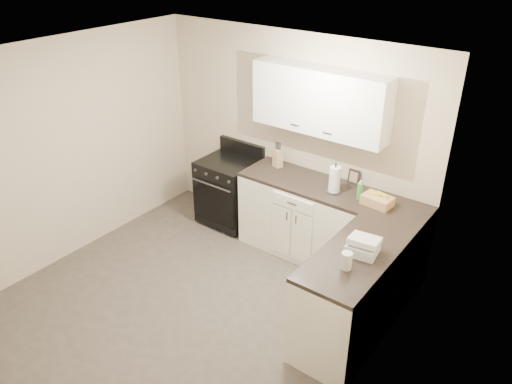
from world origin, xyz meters
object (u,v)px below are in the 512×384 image
Objects in this scene: wicker_basket at (377,201)px; countertop_grill at (363,248)px; paper_towel at (335,180)px; stove at (228,191)px; knife_block at (278,158)px.

wicker_basket is 0.91m from countertop_grill.
stove is at bearing 179.40° from paper_towel.
stove is 2.49m from countertop_grill.
paper_towel is 0.51m from wicker_basket.
knife_block is 0.76× the size of paper_towel.
stove is 2.86× the size of paper_towel.
knife_block is 0.74× the size of wicker_basket.
knife_block is 1.91m from countertop_grill.
stove is at bearing 179.91° from wicker_basket.
paper_towel is at bearing 123.95° from countertop_grill.
wicker_basket is 1.16× the size of countertop_grill.
wicker_basket is (0.50, 0.01, -0.10)m from paper_towel.
stove is 0.90m from knife_block.
countertop_grill is at bearing -21.15° from stove.
knife_block is at bearing 12.75° from stove.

